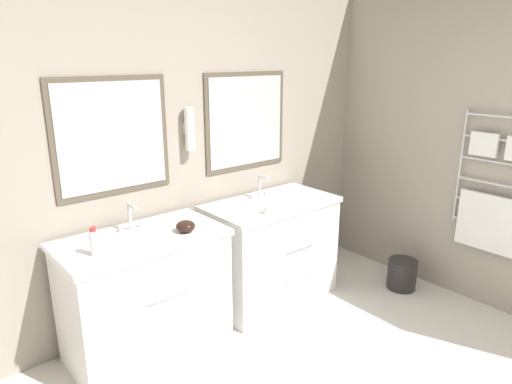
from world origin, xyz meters
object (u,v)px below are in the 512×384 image
Objects in this scene: vanity_right at (274,251)px; toiletry_bottle at (94,242)px; amenity_bowl at (186,226)px; waste_bin at (402,273)px; vanity_left at (148,297)px.

vanity_right is 1.55m from toiletry_bottle.
amenity_bowl is 0.49× the size of waste_bin.
vanity_right is at bearing 0.00° from vanity_left.
vanity_right is (1.13, 0.00, 0.00)m from vanity_left.
vanity_right is 4.06× the size of waste_bin.
vanity_left is 0.60m from toiletry_bottle.
waste_bin is (0.98, -0.59, -0.29)m from vanity_right.
toiletry_bottle is (-1.46, -0.06, 0.50)m from vanity_right.
waste_bin is at bearing -30.85° from vanity_right.
toiletry_bottle reaches higher than vanity_left.
vanity_left is 4.06× the size of waste_bin.
vanity_left is 1.13m from vanity_right.
vanity_left is 6.13× the size of toiletry_bottle.
toiletry_bottle is at bearing -170.12° from vanity_left.
vanity_left is at bearing 164.47° from waste_bin.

